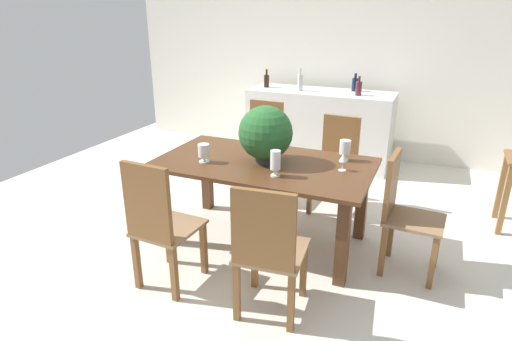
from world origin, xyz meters
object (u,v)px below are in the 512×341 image
(wine_glass, at_px, (343,159))
(wine_bottle_green, at_px, (359,88))
(chair_near_right, at_px, (268,247))
(flower_centerpiece, at_px, (266,133))
(wine_bottle_clear, at_px, (300,82))
(chair_near_left, at_px, (159,222))
(crystal_vase_left, at_px, (345,148))
(wine_bottle_amber, at_px, (355,84))
(kitchen_counter, at_px, (319,127))
(chair_far_right, at_px, (336,159))
(crystal_vase_right, at_px, (275,161))
(chair_foot_end, at_px, (402,209))
(crystal_vase_center_near, at_px, (204,151))
(chair_far_left, at_px, (263,146))
(wine_bottle_dark, at_px, (267,81))
(dining_table, at_px, (264,175))

(wine_glass, relative_size, wine_bottle_green, 0.60)
(chair_near_right, xyz_separation_m, flower_centerpiece, (-0.42, 0.98, 0.47))
(wine_bottle_green, xyz_separation_m, wine_bottle_clear, (-0.77, 0.02, 0.02))
(wine_glass, bearing_deg, chair_near_left, -136.62)
(crystal_vase_left, bearing_deg, wine_bottle_amber, 99.31)
(kitchen_counter, distance_m, wine_bottle_clear, 0.67)
(crystal_vase_left, bearing_deg, chair_far_right, 107.51)
(wine_bottle_green, bearing_deg, wine_glass, -82.17)
(chair_near_left, bearing_deg, chair_far_right, -110.59)
(chair_near_right, bearing_deg, crystal_vase_right, -78.30)
(chair_far_right, distance_m, wine_bottle_clear, 1.60)
(chair_near_right, height_order, kitchen_counter, chair_near_right)
(chair_near_left, bearing_deg, crystal_vase_left, -126.35)
(chair_far_right, bearing_deg, flower_centerpiece, -109.70)
(chair_foot_end, height_order, crystal_vase_center_near, chair_foot_end)
(flower_centerpiece, xyz_separation_m, wine_bottle_amber, (0.27, 2.48, 0.06))
(chair_far_left, xyz_separation_m, wine_bottle_dark, (-0.49, 1.32, 0.50))
(crystal_vase_left, height_order, wine_bottle_dark, wine_bottle_dark)
(crystal_vase_left, distance_m, wine_bottle_green, 1.91)
(chair_far_left, relative_size, wine_bottle_dark, 4.35)
(wine_bottle_dark, bearing_deg, chair_foot_end, -47.71)
(chair_foot_end, xyz_separation_m, wine_bottle_dark, (-2.09, 2.29, 0.54))
(chair_far_right, distance_m, wine_bottle_amber, 1.62)
(wine_bottle_amber, bearing_deg, crystal_vase_left, -80.69)
(chair_foot_end, relative_size, wine_bottle_green, 4.06)
(chair_foot_end, bearing_deg, chair_far_left, 62.33)
(crystal_vase_right, distance_m, kitchen_counter, 2.63)
(dining_table, relative_size, crystal_vase_left, 10.09)
(wine_bottle_dark, bearing_deg, crystal_vase_left, -52.24)
(chair_near_left, distance_m, crystal_vase_left, 1.70)
(flower_centerpiece, height_order, wine_bottle_clear, wine_bottle_clear)
(wine_bottle_amber, bearing_deg, chair_far_right, -84.38)
(chair_foot_end, bearing_deg, kitchen_counter, 33.26)
(dining_table, bearing_deg, wine_bottle_dark, 111.51)
(dining_table, distance_m, chair_near_left, 1.07)
(crystal_vase_center_near, relative_size, kitchen_counter, 0.09)
(chair_near_left, xyz_separation_m, crystal_vase_left, (1.06, 1.29, 0.32))
(wine_glass, height_order, wine_bottle_clear, wine_bottle_clear)
(chair_far_right, relative_size, chair_near_left, 0.94)
(chair_far_left, xyz_separation_m, wine_bottle_green, (0.79, 1.22, 0.50))
(flower_centerpiece, height_order, crystal_vase_right, flower_centerpiece)
(crystal_vase_center_near, relative_size, crystal_vase_right, 0.77)
(flower_centerpiece, xyz_separation_m, wine_bottle_green, (0.37, 2.18, 0.06))
(crystal_vase_left, xyz_separation_m, wine_glass, (0.04, -0.25, -0.01))
(chair_far_left, height_order, crystal_vase_right, chair_far_left)
(chair_near_left, bearing_deg, wine_glass, -133.64)
(chair_foot_end, xyz_separation_m, chair_far_left, (-1.59, 0.97, 0.04))
(flower_centerpiece, bearing_deg, dining_table, -134.50)
(chair_near_right, distance_m, wine_bottle_dark, 3.57)
(chair_foot_end, xyz_separation_m, wine_bottle_green, (-0.80, 2.19, 0.54))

